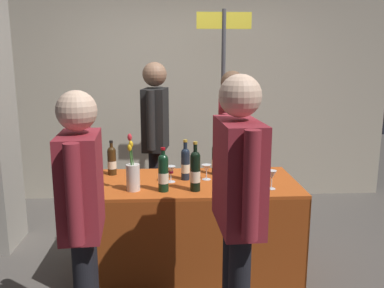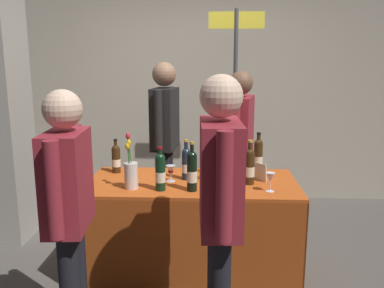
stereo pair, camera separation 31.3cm
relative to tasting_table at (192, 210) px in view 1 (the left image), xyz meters
name	(u,v)px [view 1 (the left image)]	position (x,y,z in m)	size (l,w,h in m)	color
ground_plane	(192,272)	(0.00, 0.00, -0.54)	(12.00, 12.00, 0.00)	#514C47
back_partition	(184,89)	(0.00, 1.96, 0.81)	(5.05, 0.12, 2.71)	#B2A893
tasting_table	(192,210)	(0.00, 0.00, 0.00)	(1.65, 0.79, 0.78)	#B74C19
featured_wine_bottle	(195,170)	(0.01, -0.23, 0.39)	(0.08, 0.08, 0.37)	black
display_bottle_0	(112,160)	(-0.65, 0.23, 0.36)	(0.07, 0.07, 0.29)	#38230F
display_bottle_1	(216,159)	(0.21, 0.19, 0.37)	(0.07, 0.07, 0.32)	black
display_bottle_2	(163,172)	(-0.22, -0.23, 0.38)	(0.08, 0.08, 0.33)	black
display_bottle_3	(249,164)	(0.44, -0.04, 0.38)	(0.08, 0.08, 0.34)	#38230F
display_bottle_4	(254,154)	(0.54, 0.26, 0.39)	(0.08, 0.08, 0.35)	#38230F
display_bottle_5	(185,163)	(-0.05, 0.05, 0.37)	(0.07, 0.07, 0.32)	#192333
display_bottle_6	(235,163)	(0.35, 0.07, 0.36)	(0.07, 0.07, 0.30)	#38230F
wine_glass_near_vendor	(171,171)	(-0.17, -0.01, 0.33)	(0.08, 0.08, 0.13)	silver
wine_glass_mid	(272,176)	(0.58, -0.22, 0.34)	(0.07, 0.07, 0.14)	silver
wine_glass_near_taster	(206,169)	(0.12, 0.04, 0.32)	(0.08, 0.08, 0.12)	silver
flower_vase	(133,175)	(-0.44, -0.20, 0.36)	(0.10, 0.10, 0.42)	silver
brochure_stand	(257,170)	(0.52, 0.05, 0.31)	(0.16, 0.01, 0.14)	silver
vendor_presenter	(156,132)	(-0.31, 0.88, 0.47)	(0.26, 0.55, 1.70)	black
vendor_assistant	(231,138)	(0.42, 0.77, 0.43)	(0.31, 0.64, 1.62)	black
taster_foreground_right	(238,195)	(0.20, -0.97, 0.46)	(0.23, 0.64, 1.65)	black
taster_foreground_left	(82,207)	(-0.65, -0.93, 0.39)	(0.24, 0.56, 1.57)	black
booth_signpost	(223,94)	(0.39, 1.20, 0.82)	(0.56, 0.04, 2.22)	#47474C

